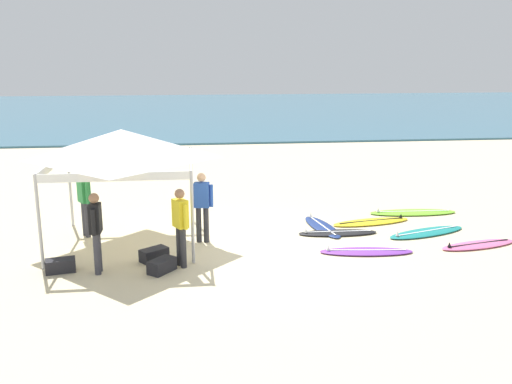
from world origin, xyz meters
TOP-DOWN VIEW (x-y plane):
  - ground_plane at (0.00, 0.00)m, footprint 80.00×80.00m
  - sea at (0.00, 33.92)m, footprint 80.00×36.00m
  - canopy_tent at (-3.09, 0.86)m, footprint 3.29×3.29m
  - surfboard_teal at (4.40, 0.67)m, footprint 2.37×1.31m
  - surfboard_navy at (1.87, 1.46)m, footprint 0.87×2.06m
  - surfboard_yellow at (3.30, 1.73)m, footprint 2.29×0.99m
  - surfboard_purple at (2.43, -0.54)m, footprint 2.19×0.80m
  - surfboard_pink at (5.22, -0.40)m, footprint 2.10×0.98m
  - surfboard_lime at (4.77, 2.50)m, footprint 2.52×0.78m
  - surfboard_black at (2.13, 0.90)m, footprint 2.02×0.60m
  - person_black at (-3.48, -1.07)m, footprint 0.22×0.55m
  - person_yellow at (-1.76, -0.89)m, footprint 0.36×0.49m
  - person_blue at (-1.27, 0.67)m, footprint 0.54×0.27m
  - person_green at (-4.15, 1.48)m, footprint 0.37×0.49m
  - gear_bag_near_tent at (-4.27, -0.93)m, footprint 0.65×0.44m
  - gear_bag_by_pole at (-2.17, -1.18)m, footprint 0.63×0.67m
  - gear_bag_on_sand at (-2.37, -0.49)m, footprint 0.67×0.61m

SIDE VIEW (x-z plane):
  - ground_plane at x=0.00m, z-range 0.00..0.00m
  - surfboard_lime at x=4.77m, z-range -0.06..0.13m
  - surfboard_teal at x=4.40m, z-range -0.06..0.13m
  - surfboard_yellow at x=3.30m, z-range -0.06..0.13m
  - surfboard_purple at x=2.43m, z-range -0.06..0.13m
  - surfboard_pink at x=5.22m, z-range -0.06..0.13m
  - surfboard_black at x=2.13m, z-range -0.06..0.13m
  - surfboard_navy at x=1.87m, z-range -0.06..0.13m
  - sea at x=0.00m, z-range 0.00..0.10m
  - gear_bag_near_tent at x=-4.27m, z-range 0.00..0.28m
  - gear_bag_by_pole at x=-2.17m, z-range 0.00..0.28m
  - gear_bag_on_sand at x=-2.37m, z-range 0.00..0.28m
  - person_black at x=-3.48m, z-range 0.13..1.84m
  - person_yellow at x=-1.76m, z-range 0.13..1.84m
  - person_blue at x=-1.27m, z-range 0.13..1.84m
  - person_green at x=-4.15m, z-range 0.13..1.84m
  - canopy_tent at x=-3.09m, z-range 1.01..3.76m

